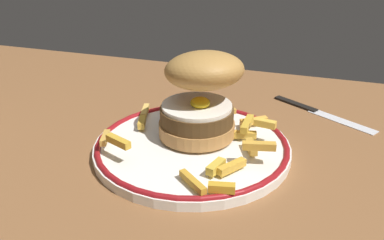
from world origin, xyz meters
The scene contains 5 objects.
ground_plane centered at (0.00, 0.00, -2.00)cm, with size 144.54×81.30×4.00cm, color brown.
dinner_plate centered at (-5.78, 4.69, 0.84)cm, with size 25.55×25.55×1.60cm.
burger centered at (-5.51, 7.55, 7.30)cm, with size 14.78×14.90×11.72cm.
fries_pile centered at (-3.82, 4.94, 2.57)cm, with size 21.95×22.77×2.76cm.
knife centered at (8.66, 23.22, 0.26)cm, with size 16.19×10.58×0.70cm.
Camera 1 is at (9.06, -39.98, 26.74)cm, focal length 38.34 mm.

